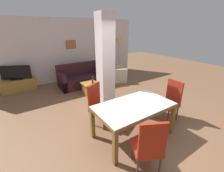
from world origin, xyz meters
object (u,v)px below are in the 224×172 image
dining_table (134,111)px  tv_screen (16,73)px  dining_chair_far_left (98,104)px  tv_stand (19,85)px  sofa (81,78)px  floor_lamp (119,44)px  coffee_table (90,88)px  bottle (93,81)px  armchair (115,75)px  dining_chair_near_left (149,145)px  dining_chair_head_right (171,99)px

dining_table → tv_screen: bearing=114.3°
dining_chair_far_left → dining_table: bearing=90.0°
dining_chair_far_left → tv_stand: (-1.56, 3.53, -0.32)m
dining_chair_far_left → sofa: (0.70, 2.77, -0.24)m
floor_lamp → dining_chair_far_left: bearing=-132.6°
coffee_table → bottle: bearing=-72.5°
sofa → armchair: sofa is taller
sofa → armchair: size_ratio=1.67×
tv_stand → tv_screen: tv_screen is taller
sofa → dining_chair_far_left: bearing=75.7°
dining_table → coffee_table: size_ratio=3.06×
bottle → dining_chair_near_left: bearing=-101.2°
dining_chair_head_right → floor_lamp: bearing=-17.2°
dining_chair_head_right → dining_chair_near_left: size_ratio=1.00×
dining_chair_near_left → armchair: size_ratio=0.96×
dining_chair_far_left → dining_chair_head_right: same height
dining_chair_far_left → coffee_table: (0.61, 1.75, -0.33)m
dining_chair_near_left → tv_stand: 5.46m
dining_table → coffee_table: (0.19, 2.61, -0.40)m
armchair → dining_chair_near_left: bearing=-5.8°
armchair → sofa: bearing=-79.1°
dining_chair_head_right → dining_chair_far_left: bearing=63.4°
dining_chair_head_right → bottle: (-1.05, 2.45, -0.01)m
armchair → bottle: 1.80m
dining_chair_far_left → dining_chair_head_right: size_ratio=1.00×
dining_table → tv_screen: 4.81m
armchair → bottle: size_ratio=4.20×
dining_chair_far_left → tv_screen: (-1.56, 3.53, 0.18)m
dining_chair_near_left → tv_stand: size_ratio=0.89×
dining_chair_far_left → floor_lamp: bearing=-158.9°
armchair → tv_stand: 3.92m
armchair → bottle: armchair is taller
coffee_table → dining_table: bearing=-94.1°
dining_chair_head_right → armchair: bearing=-8.9°
armchair → tv_stand: bearing=-83.5°
dining_table → armchair: (1.80, 3.31, -0.34)m
tv_stand → bottle: bearing=-41.1°
dining_chair_head_right → dining_chair_near_left: same height
bottle → tv_stand: 2.95m
bottle → floor_lamp: bearing=35.0°
sofa → armchair: bearing=168.6°
dining_chair_far_left → dining_chair_near_left: (-0.00, -1.69, 0.00)m
dining_table → floor_lamp: size_ratio=0.92×
dining_chair_near_left → sofa: dining_chair_near_left is taller
dining_chair_near_left → sofa: (0.70, 4.46, -0.24)m
dining_chair_far_left → bottle: size_ratio=4.05×
armchair → tv_screen: 3.95m
tv_stand → tv_screen: 0.50m
dining_chair_head_right → tv_screen: bearing=36.6°
dining_chair_far_left → sofa: bearing=-130.5°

